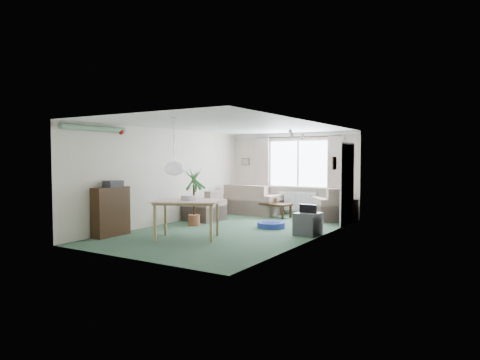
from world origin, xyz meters
The scene contains 25 objects.
ground centered at (0.00, 0.00, 0.00)m, with size 6.50×6.50×0.00m, color #2F4F39.
window centered at (0.20, 3.23, 1.50)m, with size 1.80×0.03×1.30m, color white.
curtain_rod centered at (0.20, 3.15, 2.27)m, with size 2.60×0.03×0.03m, color black.
curtain_left centered at (-0.95, 3.13, 1.27)m, with size 0.45×0.08×2.00m, color beige.
curtain_right centered at (1.35, 3.13, 1.27)m, with size 0.45×0.08×2.00m, color beige.
radiator centered at (0.20, 3.19, 0.40)m, with size 1.20×0.10×0.55m, color white.
doorway centered at (1.99, 2.20, 1.00)m, with size 0.03×0.95×2.00m, color black.
pendant_lamp centered at (0.20, -2.30, 1.48)m, with size 0.36×0.36×0.36m, color white.
tinsel_garland centered at (-1.92, -2.30, 2.28)m, with size 1.60×1.60×0.12m, color #196626.
bauble_cluster_a centered at (1.30, 0.90, 2.22)m, with size 0.20×0.20×0.20m, color silver.
bauble_cluster_b centered at (1.60, -0.30, 2.22)m, with size 0.20×0.20×0.20m, color silver.
wall_picture_back centered at (-1.60, 3.23, 1.55)m, with size 0.28×0.03×0.22m, color brown.
wall_picture_right centered at (1.98, 1.20, 1.55)m, with size 0.03×0.24×0.30m, color brown.
sofa centered at (-1.10, 2.75, 0.44)m, with size 1.74×0.92×0.87m, color beige.
armchair_corner centered at (1.48, 2.73, 0.44)m, with size 0.98×0.93×0.87m, color beige.
armchair_left centered at (-1.50, 0.91, 0.40)m, with size 0.90×0.85×0.81m, color beige.
coffee_table centered at (-0.15, 2.45, 0.20)m, with size 0.87×0.48×0.39m, color black.
photo_frame centered at (-0.16, 2.47, 0.47)m, with size 0.12×0.02×0.16m, color brown.
bookshelf centered at (-1.84, -1.98, 0.53)m, with size 0.29×0.86×1.05m, color black.
hifi_box centered at (-1.81, -1.93, 1.12)m, with size 0.28×0.35×0.14m, color #303034.
houseplant centered at (-1.20, 0.08, 0.72)m, with size 0.61×0.61×1.43m, color #1F5C1F.
dining_table centered at (-0.28, -1.34, 0.39)m, with size 1.24×0.83×0.78m, color tan.
gift_box centered at (-0.23, -1.36, 0.84)m, with size 0.25×0.18×0.12m, color silver.
tv_cube centered at (1.70, 0.35, 0.24)m, with size 0.48×0.53×0.48m, color #36373B.
pet_bed centered at (0.58, 0.78, 0.07)m, with size 0.66×0.66×0.13m, color navy.
Camera 1 is at (5.26, -8.26, 1.68)m, focal length 32.00 mm.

